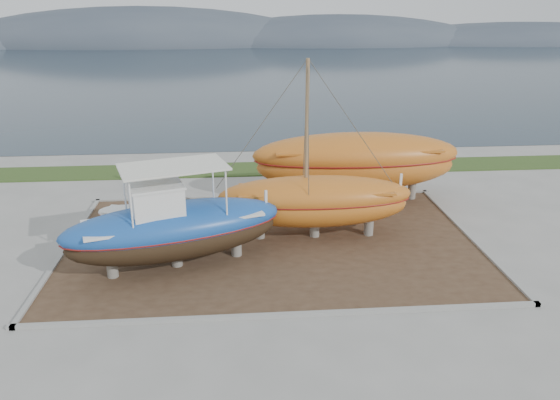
{
  "coord_description": "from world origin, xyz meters",
  "views": [
    {
      "loc": [
        -1.47,
        -18.37,
        10.33
      ],
      "look_at": [
        0.34,
        4.0,
        2.08
      ],
      "focal_mm": 35.0,
      "sensor_mm": 36.0,
      "label": 1
    }
  ],
  "objects_px": {
    "orange_bare_hull": "(356,168)",
    "white_dinghy": "(138,219)",
    "orange_sailboat": "(316,152)",
    "blue_caique": "(174,217)"
  },
  "relations": [
    {
      "from": "white_dinghy",
      "to": "orange_bare_hull",
      "type": "bearing_deg",
      "value": 30.28
    },
    {
      "from": "orange_sailboat",
      "to": "orange_bare_hull",
      "type": "xyz_separation_m",
      "value": [
        2.84,
        4.64,
        -2.2
      ]
    },
    {
      "from": "blue_caique",
      "to": "orange_bare_hull",
      "type": "bearing_deg",
      "value": 21.26
    },
    {
      "from": "orange_bare_hull",
      "to": "white_dinghy",
      "type": "bearing_deg",
      "value": -163.39
    },
    {
      "from": "blue_caique",
      "to": "orange_sailboat",
      "type": "distance_m",
      "value": 6.81
    },
    {
      "from": "orange_sailboat",
      "to": "orange_bare_hull",
      "type": "distance_m",
      "value": 5.87
    },
    {
      "from": "white_dinghy",
      "to": "orange_sailboat",
      "type": "height_order",
      "value": "orange_sailboat"
    },
    {
      "from": "blue_caique",
      "to": "orange_bare_hull",
      "type": "height_order",
      "value": "blue_caique"
    },
    {
      "from": "blue_caique",
      "to": "orange_bare_hull",
      "type": "distance_m",
      "value": 11.4
    },
    {
      "from": "blue_caique",
      "to": "white_dinghy",
      "type": "height_order",
      "value": "blue_caique"
    }
  ]
}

